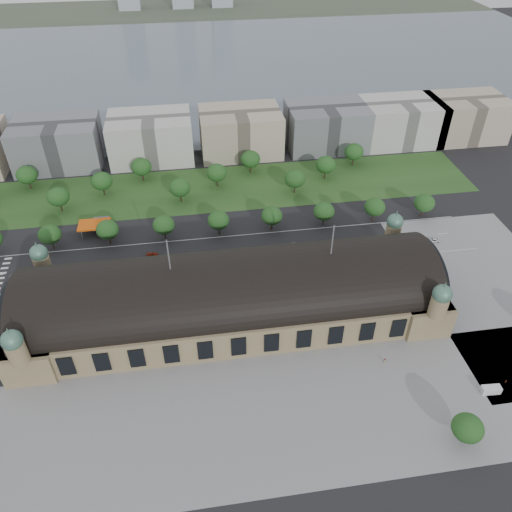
{
  "coord_description": "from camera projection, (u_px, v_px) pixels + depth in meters",
  "views": [
    {
      "loc": [
        -10.83,
        -130.1,
        131.68
      ],
      "look_at": [
        11.4,
        17.09,
        14.0
      ],
      "focal_mm": 35.0,
      "sensor_mm": 36.0,
      "label": 1
    }
  ],
  "objects": [
    {
      "name": "tree_belt_10",
      "position": [
        326.0,
        165.0,
        259.57
      ],
      "size": [
        10.4,
        10.4,
        12.48
      ],
      "color": "#2D2116",
      "rests_on": "ground"
    },
    {
      "name": "parked_car_1",
      "position": [
        56.0,
        289.0,
        195.03
      ],
      "size": [
        5.37,
        3.89,
        1.36
      ],
      "primitive_type": "imported",
      "rotation": [
        0.0,
        0.0,
        -1.2
      ],
      "color": "maroon",
      "rests_on": "ground"
    },
    {
      "name": "road_slab",
      "position": [
        175.0,
        259.0,
        210.98
      ],
      "size": [
        260.0,
        26.0,
        0.1
      ],
      "primitive_type": "cube",
      "color": "black",
      "rests_on": "ground"
    },
    {
      "name": "pedestrian_0",
      "position": [
        385.0,
        361.0,
        166.47
      ],
      "size": [
        1.04,
        0.73,
        1.92
      ],
      "primitive_type": "imported",
      "rotation": [
        0.0,
        0.0,
        -0.22
      ],
      "color": "gray",
      "rests_on": "ground"
    },
    {
      "name": "office_6",
      "position": [
        401.0,
        122.0,
        293.04
      ],
      "size": [
        45.0,
        32.0,
        24.0
      ],
      "primitive_type": "cube",
      "color": "beige",
      "rests_on": "ground"
    },
    {
      "name": "tree_belt_11",
      "position": [
        354.0,
        152.0,
        271.11
      ],
      "size": [
        10.4,
        10.4,
        12.48
      ],
      "color": "#2D2116",
      "rests_on": "ground"
    },
    {
      "name": "tree_belt_9",
      "position": [
        295.0,
        179.0,
        248.04
      ],
      "size": [
        10.4,
        10.4,
        12.48
      ],
      "color": "#2D2116",
      "rests_on": "ground"
    },
    {
      "name": "tree_row_8",
      "position": [
        375.0,
        207.0,
        228.79
      ],
      "size": [
        9.6,
        9.6,
        11.52
      ],
      "color": "#2D2116",
      "rests_on": "ground"
    },
    {
      "name": "parked_car_5",
      "position": [
        104.0,
        291.0,
        194.07
      ],
      "size": [
        5.48,
        4.77,
        1.4
      ],
      "primitive_type": "imported",
      "rotation": [
        0.0,
        0.0,
        -0.97
      ],
      "color": "gray",
      "rests_on": "ground"
    },
    {
      "name": "parked_car_3",
      "position": [
        92.0,
        289.0,
        194.97
      ],
      "size": [
        4.5,
        3.03,
        1.42
      ],
      "primitive_type": "imported",
      "rotation": [
        0.0,
        0.0,
        -1.21
      ],
      "color": "slate",
      "rests_on": "ground"
    },
    {
      "name": "parked_car_6",
      "position": [
        116.0,
        283.0,
        197.69
      ],
      "size": [
        5.29,
        3.79,
        1.42
      ],
      "primitive_type": "imported",
      "rotation": [
        0.0,
        0.0,
        -1.16
      ],
      "color": "black",
      "rests_on": "ground"
    },
    {
      "name": "traffic_car_6",
      "position": [
        433.0,
        240.0,
        219.92
      ],
      "size": [
        5.69,
        3.05,
        1.52
      ],
      "primitive_type": "imported",
      "rotation": [
        0.0,
        0.0,
        -1.67
      ],
      "color": "white",
      "rests_on": "ground"
    },
    {
      "name": "plaza_east",
      "position": [
        493.0,
        289.0,
        195.91
      ],
      "size": [
        56.0,
        100.0,
        0.12
      ],
      "primitive_type": "cube",
      "color": "gray",
      "rests_on": "ground"
    },
    {
      "name": "tree_row_5",
      "position": [
        218.0,
        220.0,
        220.35
      ],
      "size": [
        9.6,
        9.6,
        11.52
      ],
      "color": "#2D2116",
      "rests_on": "ground"
    },
    {
      "name": "tree_belt_6",
      "position": [
        180.0,
        188.0,
        241.36
      ],
      "size": [
        10.4,
        10.4,
        12.48
      ],
      "color": "#2D2116",
      "rests_on": "ground"
    },
    {
      "name": "bus_east",
      "position": [
        305.0,
        257.0,
        208.77
      ],
      "size": [
        12.44,
        3.11,
        3.45
      ],
      "primitive_type": "imported",
      "rotation": [
        0.0,
        0.0,
        1.55
      ],
      "color": "beige",
      "rests_on": "ground"
    },
    {
      "name": "tree_row_7",
      "position": [
        324.0,
        211.0,
        225.97
      ],
      "size": [
        9.6,
        9.6,
        11.52
      ],
      "color": "#2D2116",
      "rests_on": "ground"
    },
    {
      "name": "office_2",
      "position": [
        58.0,
        144.0,
        270.2
      ],
      "size": [
        45.0,
        32.0,
        24.0
      ],
      "primitive_type": "cube",
      "color": "gray",
      "rests_on": "ground"
    },
    {
      "name": "tree_row_3",
      "position": [
        107.0,
        230.0,
        214.73
      ],
      "size": [
        9.6,
        9.6,
        11.52
      ],
      "color": "#2D2116",
      "rests_on": "ground"
    },
    {
      "name": "far_shore",
      "position": [
        183.0,
        9.0,
        570.13
      ],
      "size": [
        700.0,
        120.0,
        0.14
      ],
      "primitive_type": "cube",
      "color": "#44513D",
      "rests_on": "ground"
    },
    {
      "name": "van_south",
      "position": [
        490.0,
        390.0,
        156.91
      ],
      "size": [
        6.18,
        2.79,
        2.62
      ],
      "rotation": [
        0.0,
        0.0,
        -0.06
      ],
      "color": "white",
      "rests_on": "ground"
    },
    {
      "name": "tree_row_2",
      "position": [
        50.0,
        235.0,
        211.92
      ],
      "size": [
        9.6,
        9.6,
        11.52
      ],
      "color": "#2D2116",
      "rests_on": "ground"
    },
    {
      "name": "office_7",
      "position": [
        464.0,
        118.0,
        297.72
      ],
      "size": [
        45.0,
        32.0,
        24.0
      ],
      "primitive_type": "cube",
      "color": "#BFAC96",
      "rests_on": "ground"
    },
    {
      "name": "bus_west",
      "position": [
        197.0,
        265.0,
        204.66
      ],
      "size": [
        12.74,
        3.9,
        3.5
      ],
      "primitive_type": "imported",
      "rotation": [
        0.0,
        0.0,
        1.49
      ],
      "color": "red",
      "rests_on": "ground"
    },
    {
      "name": "office_3",
      "position": [
        151.0,
        138.0,
        276.05
      ],
      "size": [
        45.0,
        32.0,
        24.0
      ],
      "primitive_type": "cube",
      "color": "beige",
      "rests_on": "ground"
    },
    {
      "name": "office_4",
      "position": [
        240.0,
        132.0,
        281.91
      ],
      "size": [
        45.0,
        32.0,
        24.0
      ],
      "primitive_type": "cube",
      "color": "#BFAC96",
      "rests_on": "ground"
    },
    {
      "name": "tree_row_4",
      "position": [
        164.0,
        225.0,
        217.54
      ],
      "size": [
        9.6,
        9.6,
        11.52
      ],
      "color": "#2D2116",
      "rests_on": "ground"
    },
    {
      "name": "traffic_car_3",
      "position": [
        152.0,
        254.0,
        212.0
      ],
      "size": [
        5.13,
        2.15,
        1.48
      ],
      "primitive_type": "imported",
      "rotation": [
        0.0,
        0.0,
        1.58
      ],
      "color": "maroon",
      "rests_on": "ground"
    },
    {
      "name": "grass_belt",
      "position": [
        183.0,
        191.0,
        254.23
      ],
      "size": [
        300.0,
        45.0,
        0.1
      ],
      "primitive_type": "cube",
      "color": "#254B1E",
      "rests_on": "ground"
    },
    {
      "name": "petrol_station",
      "position": [
        98.0,
        223.0,
        226.34
      ],
      "size": [
        14.0,
        13.0,
        5.05
      ],
      "color": "#E1550D",
      "rests_on": "ground"
    },
    {
      "name": "parked_car_2",
      "position": [
        126.0,
        288.0,
        195.04
      ],
      "size": [
        5.67,
        4.35,
        1.53
      ],
      "primitive_type": "imported",
      "rotation": [
        0.0,
        0.0,
        -1.09
      ],
      "color": "#1C1946",
      "rests_on": "ground"
    },
    {
      "name": "pedestrian_1",
      "position": [
        506.0,
        382.0,
        159.99
      ],
      "size": [
        0.71,
        0.67,
        1.62
      ],
      "primitive_type": "imported",
      "rotation": [
        0.0,
        0.0,
        0.67
      ],
      "color": "gray",
      "rests_on": "ground"
    },
    {
      "name": "bus_mid",
      "position": [
        207.0,
        269.0,
        202.76
      ],
      "size": [
        13.6,
        4.4,
        3.72
      ],
      "primitive_type": "imported",
      "rotation": [
        0.0,
        0.0,
        1.47
      ],
      "color": "beige",
      "rests_on": "ground"
    },
    {
      "name": "office_5",
      "position": [
        326.0,
        126.0,
        287.77
      ],
      "size": [
        45.0,
        32.0,
        24.0
      ],
      "primitive_type": "cube",
      "color": "gray",
      "rests_on": "ground"
    },
    {
      "name": "tree_belt_2",
      "position": [
        27.0,
        175.0,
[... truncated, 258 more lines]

